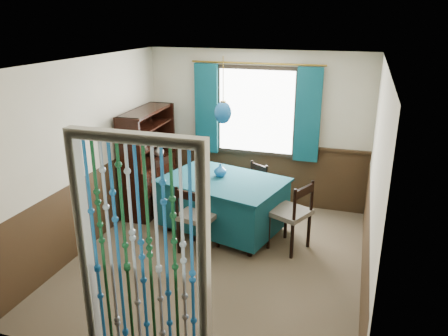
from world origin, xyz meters
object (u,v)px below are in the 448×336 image
(chair_right, at_px, (292,214))
(chair_left, at_px, (173,185))
(dining_table, at_px, (223,202))
(chair_far, at_px, (253,187))
(vase_table, at_px, (220,171))
(pendant_lamp, at_px, (223,112))
(sideboard, at_px, (149,174))
(bowl_shelf, at_px, (142,145))
(vase_sideboard, at_px, (159,150))
(chair_near, at_px, (197,217))

(chair_right, bearing_deg, chair_left, 101.03)
(dining_table, distance_m, chair_far, 0.77)
(chair_right, relative_size, vase_table, 5.59)
(dining_table, height_order, chair_left, chair_left)
(chair_right, height_order, pendant_lamp, pendant_lamp)
(sideboard, relative_size, bowl_shelf, 8.45)
(vase_table, xyz_separation_m, vase_sideboard, (-1.25, 0.58, 0.02))
(pendant_lamp, xyz_separation_m, vase_table, (-0.08, 0.11, -0.87))
(chair_left, xyz_separation_m, bowl_shelf, (-0.42, -0.10, 0.63))
(chair_left, bearing_deg, dining_table, 87.49)
(chair_far, height_order, chair_right, chair_right)
(dining_table, distance_m, sideboard, 1.46)
(chair_left, distance_m, sideboard, 0.52)
(chair_far, xyz_separation_m, chair_left, (-1.16, -0.47, 0.07))
(chair_right, relative_size, bowl_shelf, 5.03)
(chair_right, relative_size, sideboard, 0.60)
(vase_sideboard, bearing_deg, chair_far, 1.17)
(pendant_lamp, bearing_deg, chair_far, 71.05)
(chair_near, xyz_separation_m, vase_sideboard, (-1.18, 1.36, 0.41))
(vase_sideboard, bearing_deg, pendant_lamp, -27.65)
(dining_table, relative_size, vase_sideboard, 9.63)
(chair_near, bearing_deg, vase_table, 93.70)
(sideboard, xyz_separation_m, vase_sideboard, (0.06, 0.27, 0.34))
(dining_table, relative_size, chair_near, 2.00)
(chair_near, height_order, sideboard, sideboard)
(chair_far, distance_m, sideboard, 1.68)
(sideboard, distance_m, vase_table, 1.39)
(pendant_lamp, xyz_separation_m, bowl_shelf, (-1.33, 0.16, -0.63))
(chair_near, relative_size, sideboard, 0.58)
(pendant_lamp, distance_m, vase_table, 0.88)
(chair_far, distance_m, vase_table, 0.84)
(chair_right, bearing_deg, bowl_shelf, 105.93)
(dining_table, bearing_deg, vase_table, 139.25)
(chair_near, height_order, pendant_lamp, pendant_lamp)
(vase_sideboard, bearing_deg, chair_left, -45.62)
(chair_right, distance_m, sideboard, 2.50)
(chair_near, distance_m, chair_far, 1.45)
(chair_left, relative_size, pendant_lamp, 1.07)
(chair_near, xyz_separation_m, sideboard, (-1.24, 1.09, 0.07))
(chair_near, relative_size, chair_left, 1.00)
(chair_left, distance_m, pendant_lamp, 1.57)
(chair_right, distance_m, vase_table, 1.21)
(bowl_shelf, distance_m, vase_sideboard, 0.58)
(chair_left, bearing_deg, chair_right, 89.80)
(chair_right, height_order, bowl_shelf, bowl_shelf)
(chair_near, bearing_deg, chair_left, 138.18)
(chair_far, relative_size, pendant_lamp, 0.91)
(vase_table, xyz_separation_m, bowl_shelf, (-1.25, 0.05, 0.25))
(vase_sideboard, bearing_deg, chair_near, -49.05)
(chair_far, bearing_deg, pendant_lamp, 102.56)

